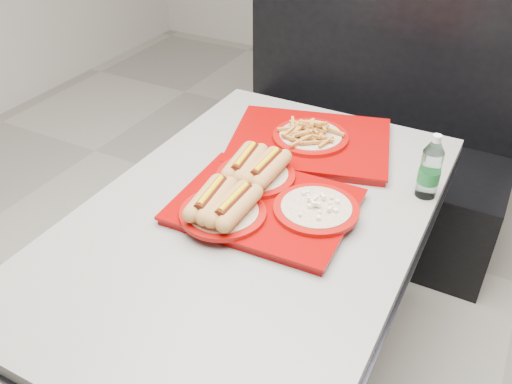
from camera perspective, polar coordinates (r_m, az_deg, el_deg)
The scene contains 6 objects.
ground at distance 2.07m, azimuth -0.27°, elevation -18.85°, with size 6.00×6.00×0.00m, color gray.
diner_table at distance 1.63m, azimuth -0.33°, elevation -6.68°, with size 0.92×1.42×0.75m.
booth_bench at distance 2.58m, azimuth 11.30°, elevation 4.78°, with size 1.30×0.57×1.35m.
tray_near at distance 1.52m, azimuth 0.32°, elevation -0.50°, with size 0.51×0.44×0.11m.
tray_far at distance 1.83m, azimuth 5.75°, elevation 5.62°, with size 0.61×0.53×0.10m.
water_bottle at distance 1.63m, azimuth 17.85°, elevation 2.22°, with size 0.06×0.06×0.20m.
Camera 1 is at (0.58, -1.07, 1.67)m, focal length 38.00 mm.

